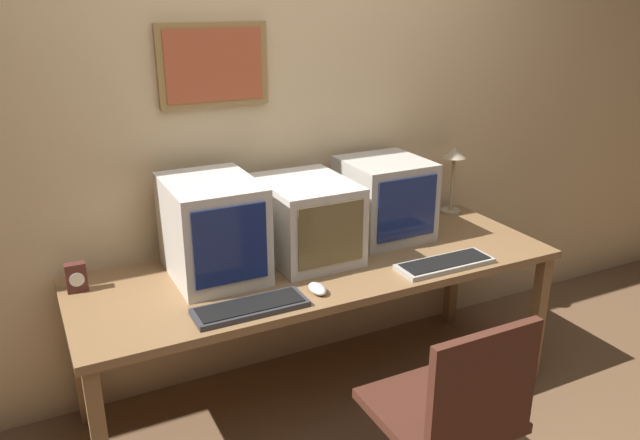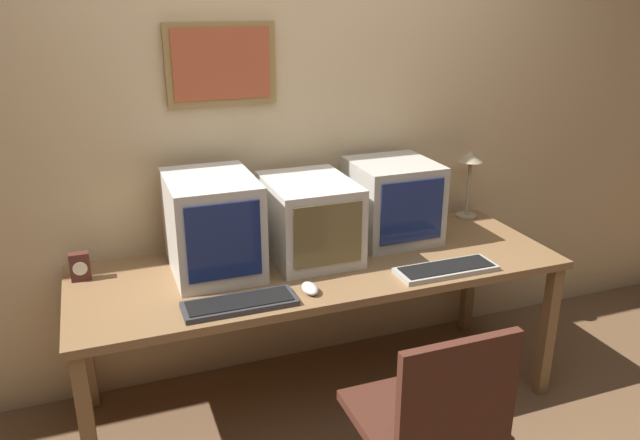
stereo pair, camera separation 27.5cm
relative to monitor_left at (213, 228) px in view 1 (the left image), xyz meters
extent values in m
cube|color=#D1B284|center=(0.46, 0.34, 0.36)|extent=(8.00, 0.05, 2.60)
cube|color=olive|center=(0.14, 0.30, 0.64)|extent=(0.50, 0.02, 0.36)
cube|color=#AD4C2D|center=(0.14, 0.29, 0.64)|extent=(0.44, 0.01, 0.31)
cube|color=olive|center=(0.46, -0.11, -0.23)|extent=(2.19, 0.77, 0.04)
cube|color=olive|center=(1.50, -0.45, -0.59)|extent=(0.06, 0.06, 0.69)
cube|color=olive|center=(-0.59, 0.23, -0.59)|extent=(0.06, 0.06, 0.69)
cube|color=olive|center=(1.50, 0.23, -0.59)|extent=(0.06, 0.06, 0.69)
cube|color=beige|center=(0.00, 0.00, 0.00)|extent=(0.37, 0.47, 0.42)
cube|color=navy|center=(0.00, -0.24, 0.01)|extent=(0.30, 0.01, 0.32)
cube|color=beige|center=(0.45, 0.00, -0.03)|extent=(0.38, 0.48, 0.36)
cube|color=brown|center=(0.45, -0.24, -0.02)|extent=(0.31, 0.01, 0.28)
cube|color=#B7B2A8|center=(0.90, 0.07, -0.02)|extent=(0.39, 0.40, 0.39)
cube|color=navy|center=(0.90, -0.14, -0.01)|extent=(0.32, 0.01, 0.30)
cube|color=#333338|center=(0.02, -0.38, -0.20)|extent=(0.45, 0.16, 0.02)
cube|color=black|center=(0.02, -0.38, -0.19)|extent=(0.41, 0.13, 0.00)
cube|color=#A8A399|center=(0.95, -0.39, -0.20)|extent=(0.46, 0.16, 0.02)
cube|color=black|center=(0.95, -0.39, -0.19)|extent=(0.42, 0.13, 0.00)
ellipsoid|color=silver|center=(0.32, -0.37, -0.19)|extent=(0.06, 0.11, 0.04)
cube|color=#4C231E|center=(-0.56, 0.09, -0.15)|extent=(0.08, 0.05, 0.12)
cylinder|color=white|center=(-0.56, 0.07, -0.15)|extent=(0.06, 0.00, 0.06)
cylinder|color=tan|center=(1.42, 0.19, -0.20)|extent=(0.11, 0.11, 0.02)
cylinder|color=tan|center=(1.42, 0.19, -0.04)|extent=(0.02, 0.02, 0.31)
cone|color=tan|center=(1.42, 0.19, 0.13)|extent=(0.13, 0.13, 0.06)
cube|color=#472319|center=(0.55, -0.90, -0.51)|extent=(0.47, 0.47, 0.04)
cube|color=#472319|center=(0.55, -1.12, -0.27)|extent=(0.43, 0.04, 0.42)
camera|label=1|loc=(-0.70, -2.42, 0.95)|focal=35.00mm
camera|label=2|loc=(-0.45, -2.53, 0.95)|focal=35.00mm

